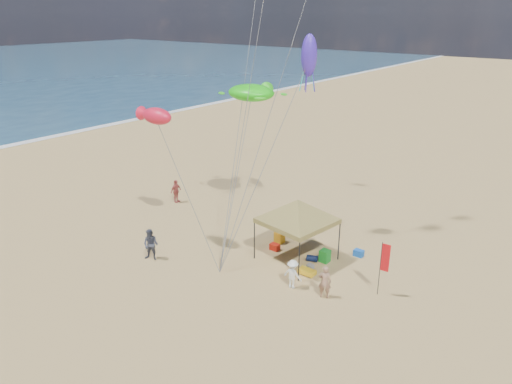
% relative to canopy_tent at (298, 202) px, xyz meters
% --- Properties ---
extents(ground, '(280.00, 280.00, 0.00)m').
position_rel_canopy_tent_xyz_m(ground, '(-1.82, -4.34, -3.45)').
color(ground, tan).
rests_on(ground, ground).
extents(canopy_tent, '(6.65, 6.65, 4.14)m').
position_rel_canopy_tent_xyz_m(canopy_tent, '(0.00, 0.00, 0.00)').
color(canopy_tent, black).
rests_on(canopy_tent, ground).
extents(feather_flag, '(0.44, 0.07, 2.86)m').
position_rel_canopy_tent_xyz_m(feather_flag, '(5.34, -0.54, -1.53)').
color(feather_flag, black).
rests_on(feather_flag, ground).
extents(cooler_red, '(0.54, 0.38, 0.38)m').
position_rel_canopy_tent_xyz_m(cooler_red, '(-1.59, 0.13, -3.26)').
color(cooler_red, red).
rests_on(cooler_red, ground).
extents(cooler_blue, '(0.54, 0.38, 0.38)m').
position_rel_canopy_tent_xyz_m(cooler_blue, '(2.62, 2.47, -3.26)').
color(cooler_blue, blue).
rests_on(cooler_blue, ground).
extents(bag_navy, '(0.69, 0.54, 0.36)m').
position_rel_canopy_tent_xyz_m(bag_navy, '(0.86, 0.31, -3.27)').
color(bag_navy, '#0C1635').
rests_on(bag_navy, ground).
extents(bag_orange, '(0.54, 0.69, 0.36)m').
position_rel_canopy_tent_xyz_m(bag_orange, '(-2.01, 3.69, -3.27)').
color(bag_orange, '#C48C0A').
rests_on(bag_orange, ground).
extents(chair_green, '(0.50, 0.50, 0.70)m').
position_rel_canopy_tent_xyz_m(chair_green, '(1.43, 0.71, -3.10)').
color(chair_green, '#188826').
rests_on(chair_green, ground).
extents(chair_yellow, '(0.50, 0.50, 0.70)m').
position_rel_canopy_tent_xyz_m(chair_yellow, '(-1.94, 1.10, -3.10)').
color(chair_yellow, gold).
rests_on(chair_yellow, ground).
extents(crate_grey, '(0.34, 0.30, 0.28)m').
position_rel_canopy_tent_xyz_m(crate_grey, '(1.26, -0.51, -3.31)').
color(crate_grey, slate).
rests_on(crate_grey, ground).
extents(beach_cart, '(0.90, 0.50, 0.24)m').
position_rel_canopy_tent_xyz_m(beach_cart, '(1.45, -1.13, -3.25)').
color(beach_cart, gold).
rests_on(beach_cart, ground).
extents(person_near_a, '(0.74, 0.64, 1.71)m').
position_rel_canopy_tent_xyz_m(person_near_a, '(3.23, -2.39, -2.59)').
color(person_near_a, '#A0755B').
rests_on(person_near_a, ground).
extents(person_near_b, '(1.09, 0.99, 1.82)m').
position_rel_canopy_tent_xyz_m(person_near_b, '(-6.35, -5.06, -2.54)').
color(person_near_b, '#393E4E').
rests_on(person_near_b, ground).
extents(person_near_c, '(1.02, 0.63, 1.54)m').
position_rel_canopy_tent_xyz_m(person_near_c, '(1.53, -2.64, -2.68)').
color(person_near_c, white).
rests_on(person_near_c, ground).
extents(person_far_a, '(0.47, 1.02, 1.70)m').
position_rel_canopy_tent_xyz_m(person_far_a, '(-11.67, 1.78, -2.60)').
color(person_far_a, '#A84340').
rests_on(person_far_a, ground).
extents(turtle_kite, '(3.14, 2.57, 1.00)m').
position_rel_canopy_tent_xyz_m(turtle_kite, '(-5.25, 2.54, 5.03)').
color(turtle_kite, '#20DC14').
rests_on(turtle_kite, ground).
extents(fish_kite, '(2.08, 1.07, 0.92)m').
position_rel_canopy_tent_xyz_m(fish_kite, '(-7.31, -3.16, 4.26)').
color(fish_kite, red).
rests_on(fish_kite, ground).
extents(squid_kite, '(1.10, 1.10, 2.33)m').
position_rel_canopy_tent_xyz_m(squid_kite, '(-1.72, 3.31, 7.33)').
color(squid_kite, '#4629D1').
rests_on(squid_kite, ground).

